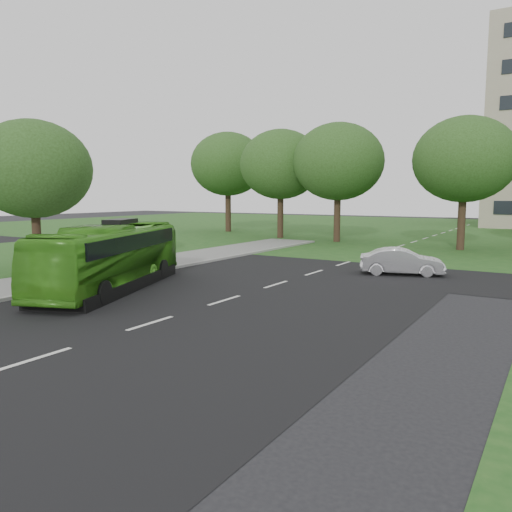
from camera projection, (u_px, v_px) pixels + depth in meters
The scene contains 9 objects.
ground at pixel (191, 311), 17.33m from camera, with size 160.00×160.00×0.00m, color black.
street_surfaces at pixel (383, 249), 36.72m from camera, with size 120.00×120.00×0.15m.
tree_park_a at pixel (281, 165), 45.81m from camera, with size 7.50×7.50×9.97m.
tree_park_b at pixel (338, 162), 41.93m from camera, with size 7.65×7.65×10.03m.
tree_park_c at pixel (465, 160), 35.67m from camera, with size 7.23×7.23×9.60m.
tree_park_f at pixel (228, 164), 53.76m from camera, with size 8.02×8.02×10.70m.
tree_side_near at pixel (33, 169), 25.49m from camera, with size 5.89×5.89×7.83m.
bus at pixel (111, 257), 21.24m from camera, with size 2.32×9.89×2.76m, color #40941D.
sedan at pixel (402, 262), 25.10m from camera, with size 1.43×4.09×1.35m, color silver.
Camera 1 is at (10.85, -13.23, 4.03)m, focal length 35.00 mm.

